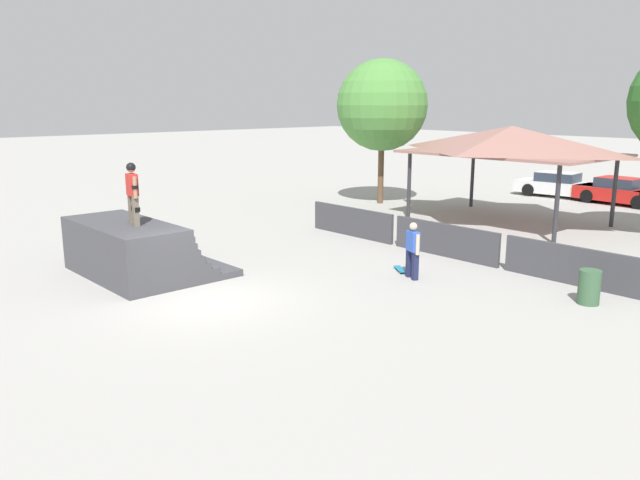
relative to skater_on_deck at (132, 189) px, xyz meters
The scene contains 12 objects.
ground_plane 3.83m from the skater_on_deck, ahead, with size 160.00×160.00×0.00m, color #A3A09B.
quarter_pipe_ramp 1.91m from the skater_on_deck, 160.54° to the left, with size 4.30×3.43×1.54m.
skater_on_deck is the anchor object (origin of this frame).
skateboard_on_deck 1.02m from the skater_on_deck, 157.55° to the left, with size 0.79×0.49×0.09m.
bystander_walking 7.79m from the skater_on_deck, 48.99° to the left, with size 0.63×0.35×1.59m.
skateboard_on_ground 7.84m from the skater_on_deck, 54.62° to the left, with size 0.78×0.61×0.09m.
barrier_fence 9.62m from the skater_on_deck, 64.50° to the left, with size 12.32×0.12×1.05m.
pavilion_shelter 15.23m from the skater_on_deck, 81.60° to the left, with size 7.71×5.36×3.89m.
tree_beside_pavilion 15.71m from the skater_on_deck, 107.15° to the left, with size 4.29×4.29×6.81m.
trash_bin 11.97m from the skater_on_deck, 37.65° to the left, with size 0.52×0.52×0.85m, color #385B3D.
parked_car_white 23.35m from the skater_on_deck, 89.55° to the left, with size 4.44×2.10×1.27m.
parked_car_red 23.53m from the skater_on_deck, 81.84° to the left, with size 4.14×1.95×1.27m.
Camera 1 is at (12.89, -7.74, 4.83)m, focal length 35.00 mm.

